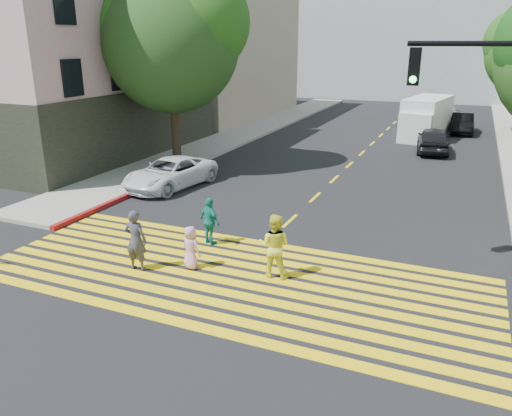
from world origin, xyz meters
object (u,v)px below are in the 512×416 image
Objects in this scene: white_van at (425,119)px; pedestrian_extra at (210,221)px; pedestrian_child at (191,248)px; silver_car at (445,114)px; white_sedan at (170,173)px; dark_car_near at (433,140)px; pedestrian_man at (136,240)px; dark_car_parked at (462,123)px; tree_left at (173,36)px; pedestrian_woman at (274,246)px.

pedestrian_extra is at bearing -92.12° from white_van.
silver_car reaches higher than pedestrian_child.
white_sedan is 1.07× the size of dark_car_near.
pedestrian_child is (1.31, 0.66, -0.25)m from pedestrian_man.
dark_car_parked is (6.37, 24.01, -0.08)m from pedestrian_extra.
tree_left is 15.15m from dark_car_near.
pedestrian_man is at bearing -108.94° from dark_car_parked.
pedestrian_man reaches higher than pedestrian_child.
pedestrian_extra is at bearing -60.72° from pedestrian_child.
pedestrian_man is at bearing -54.61° from white_sedan.
pedestrian_extra is 24.84m from dark_car_parked.
white_van is (3.92, 22.66, 0.61)m from pedestrian_child.
tree_left is at bearing -52.46° from pedestrian_woman.
tree_left is at bearing -28.85° from pedestrian_extra.
silver_car is at bearing -95.58° from dark_car_near.
white_sedan is 1.11× the size of dark_car_parked.
dark_car_near is (4.80, 18.44, 0.11)m from pedestrian_child.
pedestrian_child is 0.21× the size of white_van.
dark_car_near is 1.04× the size of dark_car_parked.
tree_left is 2.04× the size of white_sedan.
dark_car_near is 10.98m from silver_car.
dark_car_parked is at bearing 101.98° from silver_car.
dark_car_near is at bearing 60.02° from white_sedan.
pedestrian_child is at bearing 73.68° from silver_car.
tree_left is 20.88m from dark_car_parked.
pedestrian_man is 0.36× the size of silver_car.
pedestrian_woman is 9.46m from white_sedan.
silver_car is 0.85× the size of white_van.
dark_car_near is (2.53, 18.01, -0.16)m from pedestrian_woman.
pedestrian_extra is at bearing -108.23° from dark_car_parked.
pedestrian_extra reaches higher than pedestrian_child.
dark_car_near is at bearing 83.10° from silver_car.
silver_car is (11.24, 19.48, -5.46)m from tree_left.
pedestrian_woman is at bearing -101.85° from dark_car_parked.
pedestrian_man is 0.41× the size of dark_car_near.
silver_car is at bearing -80.72° from pedestrian_child.
tree_left is at bearing -131.83° from dark_car_parked.
white_sedan is at bearing -123.12° from dark_car_parked.
white_van is (1.65, 22.23, 0.34)m from pedestrian_woman.
pedestrian_child is 0.27× the size of white_sedan.
dark_car_near is (9.67, 11.82, 0.09)m from white_sedan.
tree_left is at bearing -70.07° from pedestrian_man.
dark_car_parked is (1.24, 7.27, -0.05)m from dark_car_near.
white_van reaches higher than pedestrian_man.
pedestrian_woman reaches higher than pedestrian_man.
tree_left is 2.19× the size of dark_car_near.
white_van reaches higher than pedestrian_extra.
pedestrian_man is 27.38m from dark_car_parked.
pedestrian_extra is 0.26× the size of white_van.
pedestrian_man is at bearing 66.46° from dark_car_near.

